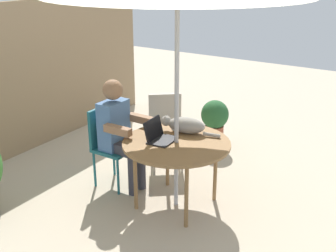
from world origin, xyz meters
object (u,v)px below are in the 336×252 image
(chair_occupied, at_px, (109,140))
(chair_empty, at_px, (166,125))
(potted_plant_near_fence, at_px, (215,120))
(patio_table, at_px, (176,147))
(cat, at_px, (184,125))
(laptop, at_px, (158,134))
(person_seated, at_px, (119,129))

(chair_occupied, relative_size, chair_empty, 1.00)
(chair_empty, height_order, potted_plant_near_fence, chair_empty)
(patio_table, height_order, cat, cat)
(potted_plant_near_fence, bearing_deg, patio_table, -167.02)
(chair_empty, bearing_deg, chair_occupied, 158.27)
(chair_occupied, distance_m, potted_plant_near_fence, 1.69)
(patio_table, height_order, chair_empty, chair_empty)
(potted_plant_near_fence, bearing_deg, chair_empty, 164.84)
(laptop, bearing_deg, potted_plant_near_fence, 6.43)
(chair_occupied, xyz_separation_m, potted_plant_near_fence, (1.60, -0.53, -0.16))
(chair_occupied, height_order, person_seated, person_seated)
(cat, distance_m, potted_plant_near_fence, 1.43)
(patio_table, height_order, laptop, laptop)
(chair_empty, distance_m, potted_plant_near_fence, 0.91)
(cat, relative_size, potted_plant_near_fence, 0.99)
(chair_empty, relative_size, potted_plant_near_fence, 1.38)
(person_seated, xyz_separation_m, cat, (0.26, -0.67, 0.10))
(chair_occupied, bearing_deg, cat, -72.62)
(chair_occupied, height_order, cat, chair_occupied)
(cat, bearing_deg, chair_occupied, 107.38)
(person_seated, height_order, potted_plant_near_fence, person_seated)
(patio_table, xyz_separation_m, potted_plant_near_fence, (1.60, 0.37, -0.28))
(person_seated, bearing_deg, patio_table, -90.00)
(patio_table, bearing_deg, chair_empty, 39.47)
(chair_empty, height_order, laptop, laptop)
(laptop, distance_m, cat, 0.34)
(patio_table, distance_m, chair_empty, 0.96)
(person_seated, bearing_deg, laptop, -96.30)
(cat, xyz_separation_m, potted_plant_near_fence, (1.34, 0.30, -0.42))
(cat, height_order, potted_plant_near_fence, cat)
(patio_table, height_order, person_seated, person_seated)
(patio_table, relative_size, potted_plant_near_fence, 1.66)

